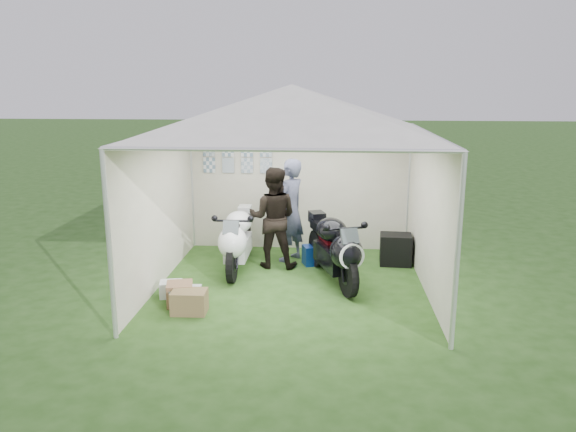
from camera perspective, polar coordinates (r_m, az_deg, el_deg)
name	(u,v)px	position (r m, az deg, el deg)	size (l,w,h in m)	color
ground	(291,285)	(8.68, 0.34, -6.98)	(80.00, 80.00, 0.00)	#234815
canopy_tent	(292,114)	(8.18, 0.38, 10.27)	(5.66, 5.66, 3.00)	silver
motorcycle_white	(238,238)	(9.21, -5.15, -2.23)	(0.45, 2.00, 0.99)	black
motorcycle_black	(335,247)	(8.62, 4.77, -3.18)	(0.93, 2.00, 1.02)	black
paddock_stand	(316,255)	(9.59, 2.89, -3.95)	(0.44, 0.27, 0.33)	#143DB8
person_dark_jacket	(273,218)	(9.30, -1.53, -0.16)	(0.82, 0.64, 1.69)	black
person_blue_jacket	(290,210)	(9.62, 0.19, 0.59)	(0.65, 0.43, 1.78)	slate
equipment_box	(396,249)	(9.72, 10.87, -3.35)	(0.52, 0.42, 0.52)	black
crate_0	(186,297)	(7.96, -10.34, -8.09)	(0.40, 0.31, 0.27)	silver
crate_1	(180,294)	(8.01, -10.93, -7.78)	(0.35, 0.35, 0.32)	brown
crate_2	(171,289)	(8.35, -11.79, -7.28)	(0.31, 0.26, 0.23)	silver
crate_3	(189,302)	(7.73, -9.99, -8.58)	(0.46, 0.33, 0.31)	brown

